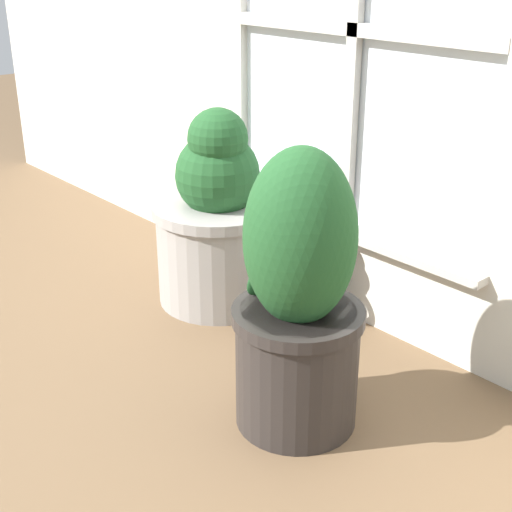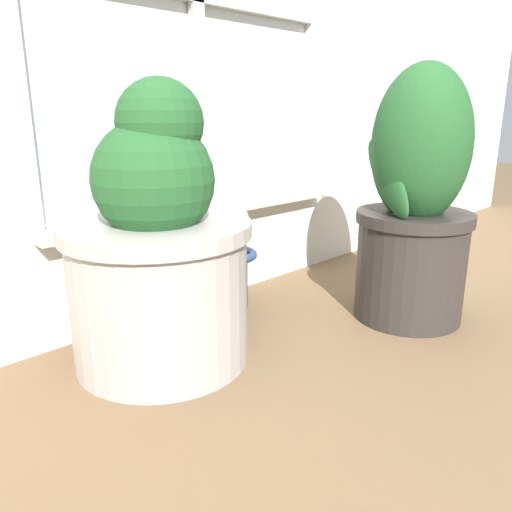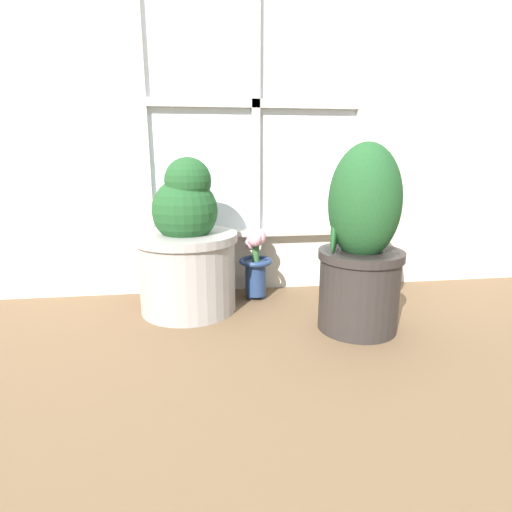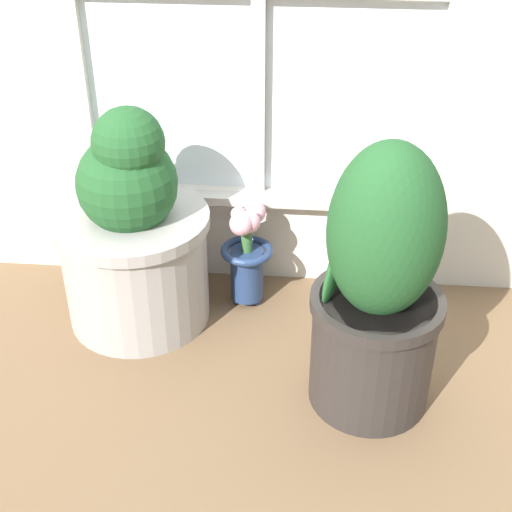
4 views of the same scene
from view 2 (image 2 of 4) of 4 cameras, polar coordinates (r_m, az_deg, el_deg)
ground_plane at (r=1.14m, az=16.19°, el=-13.17°), size 10.00×10.00×0.00m
potted_plant_left at (r=1.10m, az=-11.10°, el=0.53°), size 0.41×0.41×0.61m
potted_plant_right at (r=1.37m, az=17.73°, el=5.40°), size 0.30×0.30×0.67m
flower_vase at (r=1.36m, az=-2.93°, el=0.21°), size 0.15×0.15×0.31m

